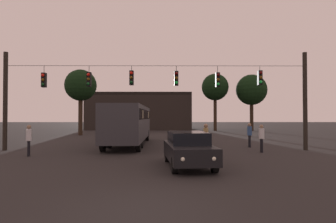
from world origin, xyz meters
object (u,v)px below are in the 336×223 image
(tree_left_silhouette, at_px, (215,88))
(tree_right_far, at_px, (81,86))
(pedestrian_near_bus, at_px, (250,134))
(tree_behind_building, at_px, (251,90))
(car_near_right, at_px, (188,148))
(pedestrian_crossing_left, at_px, (29,138))
(pedestrian_crossing_right, at_px, (206,137))
(pedestrian_crossing_center, at_px, (262,137))
(city_bus, at_px, (130,121))

(tree_left_silhouette, height_order, tree_right_far, tree_left_silhouette)
(pedestrian_near_bus, bearing_deg, tree_behind_building, 72.53)
(car_near_right, height_order, tree_behind_building, tree_behind_building)
(pedestrian_crossing_left, distance_m, pedestrian_crossing_right, 9.95)
(pedestrian_crossing_center, bearing_deg, tree_right_far, 135.07)
(city_bus, height_order, pedestrian_crossing_center, city_bus)
(pedestrian_crossing_center, xyz_separation_m, pedestrian_near_bus, (0.13, 2.88, 0.02))
(pedestrian_crossing_center, distance_m, pedestrian_near_bus, 2.88)
(pedestrian_crossing_center, distance_m, pedestrian_crossing_right, 3.75)
(car_near_right, height_order, tree_right_far, tree_right_far)
(pedestrian_crossing_center, bearing_deg, pedestrian_crossing_right, -162.80)
(pedestrian_crossing_center, bearing_deg, tree_left_silhouette, 86.08)
(city_bus, relative_size, tree_behind_building, 1.24)
(tree_left_silhouette, distance_m, tree_behind_building, 5.75)
(pedestrian_crossing_center, height_order, tree_behind_building, tree_behind_building)
(pedestrian_crossing_left, height_order, pedestrian_crossing_right, pedestrian_crossing_right)
(tree_behind_building, distance_m, tree_right_far, 25.84)
(tree_behind_building, bearing_deg, pedestrian_crossing_center, -105.92)
(pedestrian_near_bus, bearing_deg, pedestrian_crossing_right, -132.89)
(pedestrian_crossing_right, bearing_deg, tree_left_silhouette, 78.93)
(city_bus, bearing_deg, tree_left_silhouette, 64.33)
(tree_right_far, bearing_deg, tree_behind_building, 23.84)
(pedestrian_near_bus, relative_size, tree_behind_building, 0.20)
(car_near_right, bearing_deg, pedestrian_crossing_left, 159.20)
(pedestrian_crossing_center, bearing_deg, pedestrian_crossing_left, -173.57)
(pedestrian_crossing_right, distance_m, tree_right_far, 21.77)
(pedestrian_crossing_left, xyz_separation_m, pedestrian_crossing_center, (13.52, 1.52, -0.02))
(pedestrian_crossing_center, height_order, pedestrian_near_bus, pedestrian_near_bus)
(pedestrian_near_bus, bearing_deg, tree_left_silhouette, 85.90)
(city_bus, height_order, pedestrian_crossing_left, city_bus)
(tree_behind_building, bearing_deg, tree_right_far, -156.16)
(pedestrian_crossing_left, height_order, tree_left_silhouette, tree_left_silhouette)
(city_bus, height_order, tree_left_silhouette, tree_left_silhouette)
(pedestrian_crossing_left, distance_m, pedestrian_near_bus, 14.34)
(tree_behind_building, bearing_deg, city_bus, -126.58)
(car_near_right, bearing_deg, pedestrian_crossing_center, 44.46)
(tree_right_far, bearing_deg, car_near_right, -61.77)
(car_near_right, distance_m, pedestrian_near_bus, 9.18)
(car_near_right, distance_m, tree_left_silhouette, 32.55)
(city_bus, height_order, tree_behind_building, tree_behind_building)
(pedestrian_crossing_left, xyz_separation_m, pedestrian_crossing_right, (9.94, 0.41, 0.03))
(car_near_right, xyz_separation_m, pedestrian_crossing_center, (4.89, 4.80, 0.17))
(car_near_right, relative_size, pedestrian_crossing_left, 2.56)
(tree_left_silhouette, relative_size, tree_right_far, 1.15)
(tree_behind_building, bearing_deg, tree_left_silhouette, 180.00)
(pedestrian_crossing_center, relative_size, pedestrian_near_bus, 0.99)
(tree_left_silhouette, bearing_deg, tree_behind_building, -0.00)
(city_bus, xyz_separation_m, pedestrian_crossing_right, (5.14, -5.66, -0.84))
(car_near_right, distance_m, pedestrian_crossing_right, 3.92)
(pedestrian_near_bus, xyz_separation_m, tree_right_far, (-16.21, 13.16, 4.90))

